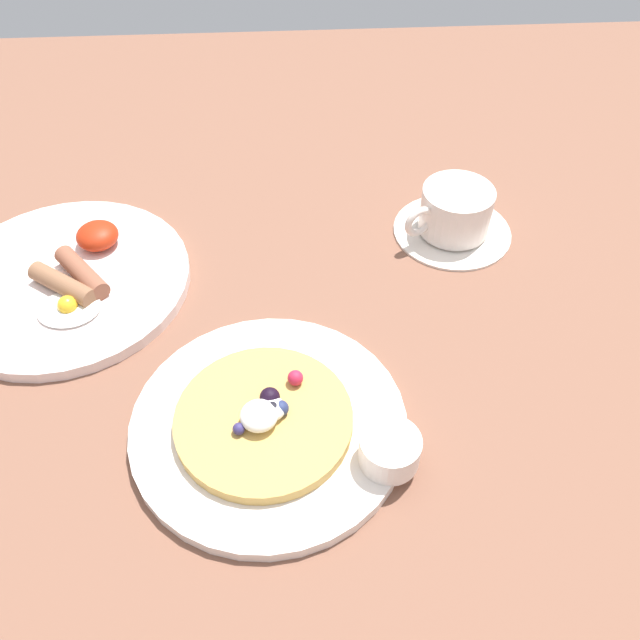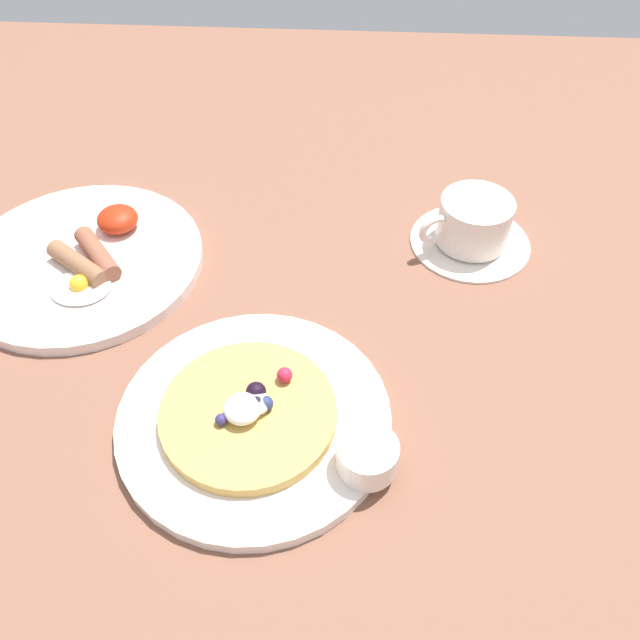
% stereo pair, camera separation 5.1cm
% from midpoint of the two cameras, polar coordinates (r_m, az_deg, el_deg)
% --- Properties ---
extents(ground_plane, '(1.60, 1.53, 0.03)m').
position_cam_midpoint_polar(ground_plane, '(0.65, -4.58, -6.23)').
color(ground_plane, brown).
extents(pancake_plate, '(0.25, 0.25, 0.01)m').
position_cam_midpoint_polar(pancake_plate, '(0.60, -7.12, -9.04)').
color(pancake_plate, white).
rests_on(pancake_plate, ground_plane).
extents(pancake_with_berries, '(0.16, 0.16, 0.03)m').
position_cam_midpoint_polar(pancake_with_berries, '(0.59, -7.60, -8.54)').
color(pancake_with_berries, tan).
rests_on(pancake_with_berries, pancake_plate).
extents(syrup_ramekin, '(0.05, 0.05, 0.03)m').
position_cam_midpoint_polar(syrup_ramekin, '(0.56, 3.12, -11.23)').
color(syrup_ramekin, white).
rests_on(syrup_ramekin, pancake_plate).
extents(breakfast_plate, '(0.27, 0.27, 0.01)m').
position_cam_midpoint_polar(breakfast_plate, '(0.77, -23.02, 2.98)').
color(breakfast_plate, white).
rests_on(breakfast_plate, ground_plane).
extents(fried_breakfast, '(0.09, 0.15, 0.03)m').
position_cam_midpoint_polar(fried_breakfast, '(0.76, -21.91, 4.12)').
color(fried_breakfast, brown).
rests_on(fried_breakfast, breakfast_plate).
extents(coffee_saucer, '(0.14, 0.14, 0.01)m').
position_cam_midpoint_polar(coffee_saucer, '(0.79, 9.32, 7.57)').
color(coffee_saucer, white).
rests_on(coffee_saucer, ground_plane).
extents(coffee_cup, '(0.11, 0.08, 0.05)m').
position_cam_midpoint_polar(coffee_cup, '(0.77, 9.50, 9.28)').
color(coffee_cup, white).
rests_on(coffee_cup, coffee_saucer).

